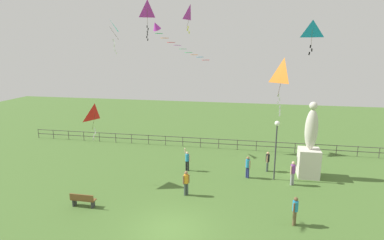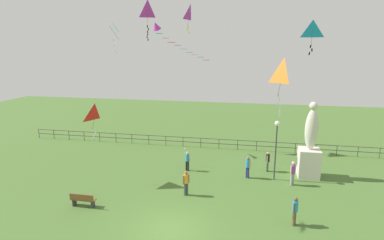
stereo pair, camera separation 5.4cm
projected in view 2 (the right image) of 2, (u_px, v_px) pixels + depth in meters
ground_plane at (170, 229)px, 16.31m from camera, size 80.00×80.00×0.00m
statue_monument at (310, 152)px, 22.66m from camera, size 1.48×1.48×5.56m
lamppost at (276, 137)px, 21.82m from camera, size 0.36×0.36×4.33m
park_bench at (83, 200)px, 18.55m from camera, size 1.50×0.42×0.85m
person_0 at (268, 160)px, 23.84m from camera, size 0.29×0.46×1.56m
person_1 at (248, 166)px, 22.62m from camera, size 0.38×0.37×1.63m
person_2 at (186, 181)px, 19.94m from camera, size 0.39×0.36×1.63m
person_3 at (293, 172)px, 21.42m from camera, size 0.38×0.40×1.71m
person_4 at (295, 209)px, 16.52m from camera, size 0.30×0.44×1.60m
person_5 at (187, 159)px, 23.99m from camera, size 0.47×0.33×1.80m
kite_1 at (312, 30)px, 19.62m from camera, size 1.11×0.79×2.13m
kite_2 at (191, 13)px, 26.85m from camera, size 0.73×1.07×2.41m
kite_3 at (283, 73)px, 17.25m from camera, size 1.01×0.93×3.23m
kite_4 at (110, 27)px, 26.57m from camera, size 1.23×1.33×2.89m
kite_6 at (95, 114)px, 20.97m from camera, size 0.84×1.14×2.57m
kite_7 at (148, 10)px, 26.59m from camera, size 1.21×1.15×3.32m
streamer_kite at (161, 30)px, 23.25m from camera, size 3.81×5.06×2.97m
waterfront_railing at (204, 141)px, 29.64m from camera, size 36.06×0.06×0.95m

